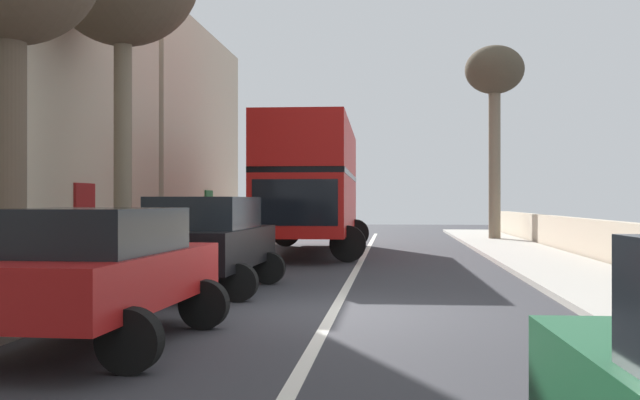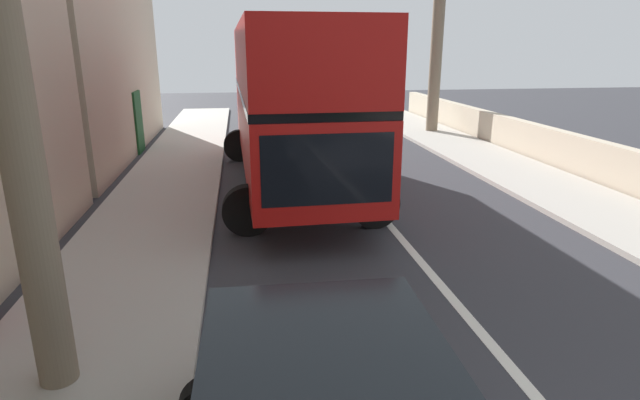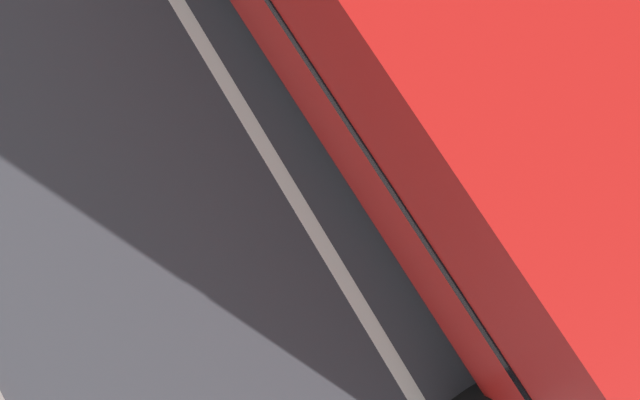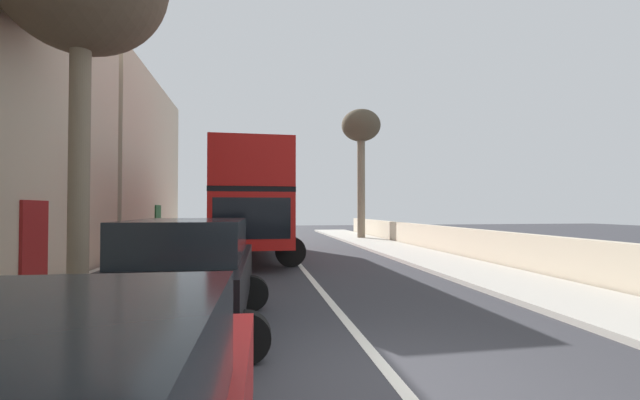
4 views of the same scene
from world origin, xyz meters
name	(u,v)px [view 4 (image 4 of 4)]	position (x,y,z in m)	size (l,w,h in m)	color
ground_plane	(402,389)	(0.00, 0.00, 0.00)	(84.00, 84.00, 0.00)	#333338
road_centre_line	(402,389)	(0.00, 0.00, 0.00)	(0.16, 54.00, 0.01)	silver
double_decker_bus	(250,198)	(-1.70, 12.58, 2.35)	(3.71, 10.15, 4.06)	#B51411
parked_car_black_left_4	(190,270)	(-2.50, 2.26, 0.98)	(2.47, 4.30, 1.74)	black
street_tree_right_3	(361,132)	(5.09, 20.34, 6.71)	(2.45, 2.45, 8.03)	#7A6B56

